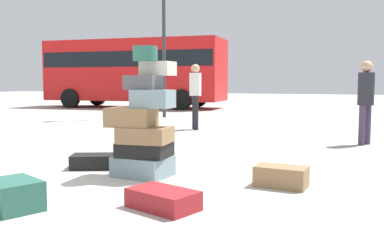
# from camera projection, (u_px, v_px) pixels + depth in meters

# --- Properties ---
(ground_plane) EXTENTS (80.00, 80.00, 0.00)m
(ground_plane) POSITION_uv_depth(u_px,v_px,m) (109.00, 179.00, 5.30)
(ground_plane) COLOR #ADA89E
(suitcase_tower) EXTENTS (0.85, 0.67, 1.64)m
(suitcase_tower) POSITION_uv_depth(u_px,v_px,m) (144.00, 127.00, 5.39)
(suitcase_tower) COLOR gray
(suitcase_tower) RESTS_ON ground
(suitcase_teal_upright_blue) EXTENTS (0.65, 0.58, 0.28)m
(suitcase_teal_upright_blue) POSITION_uv_depth(u_px,v_px,m) (14.00, 195.00, 4.00)
(suitcase_teal_upright_blue) COLOR #26594C
(suitcase_teal_upright_blue) RESTS_ON ground
(suitcase_black_foreground_far) EXTENTS (0.82, 0.65, 0.19)m
(suitcase_black_foreground_far) POSITION_uv_depth(u_px,v_px,m) (98.00, 161.00, 5.94)
(suitcase_black_foreground_far) COLOR black
(suitcase_black_foreground_far) RESTS_ON ground
(suitcase_brown_right_side) EXTENTS (0.60, 0.38, 0.24)m
(suitcase_brown_right_side) POSITION_uv_depth(u_px,v_px,m) (281.00, 177.00, 4.88)
(suitcase_brown_right_side) COLOR olive
(suitcase_brown_right_side) RESTS_ON ground
(suitcase_maroon_left_side) EXTENTS (0.75, 0.58, 0.18)m
(suitcase_maroon_left_side) POSITION_uv_depth(u_px,v_px,m) (163.00, 199.00, 4.03)
(suitcase_maroon_left_side) COLOR maroon
(suitcase_maroon_left_side) RESTS_ON ground
(person_bearded_onlooker) EXTENTS (0.30, 0.31, 1.65)m
(person_bearded_onlooker) POSITION_uv_depth(u_px,v_px,m) (195.00, 91.00, 10.74)
(person_bearded_onlooker) COLOR black
(person_bearded_onlooker) RESTS_ON ground
(person_tourist_with_camera) EXTENTS (0.30, 0.32, 1.60)m
(person_tourist_with_camera) POSITION_uv_depth(u_px,v_px,m) (366.00, 95.00, 8.10)
(person_tourist_with_camera) COLOR #3F334C
(person_tourist_with_camera) RESTS_ON ground
(parked_bus) EXTENTS (8.63, 3.33, 3.15)m
(parked_bus) POSITION_uv_depth(u_px,v_px,m) (135.00, 69.00, 20.17)
(parked_bus) COLOR red
(parked_bus) RESTS_ON ground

